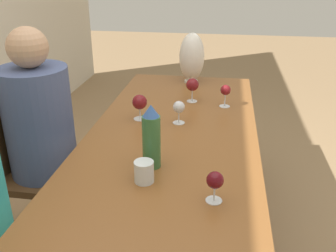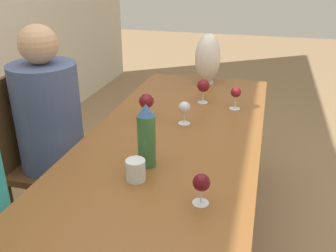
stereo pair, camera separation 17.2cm
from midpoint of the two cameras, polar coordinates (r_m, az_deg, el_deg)
dining_table at (r=1.81m, az=2.85°, el=-4.93°), size 2.27×0.85×0.73m
water_bottle at (r=1.54m, az=-0.11°, el=-1.67°), size 0.08×0.08×0.28m
water_tumbler at (r=1.48m, az=-1.62°, el=-6.82°), size 0.08×0.08×0.09m
vase at (r=2.64m, az=7.95°, el=10.17°), size 0.17×0.17×0.35m
wine_glass_0 at (r=2.21m, az=12.52°, el=4.87°), size 0.06×0.06×0.13m
wine_glass_1 at (r=2.03m, az=-0.89°, el=3.69°), size 0.08×0.08×0.14m
wine_glass_2 at (r=1.34m, az=8.84°, el=-8.76°), size 0.06×0.06×0.12m
wine_glass_3 at (r=1.97m, az=5.01°, el=2.65°), size 0.06×0.06×0.12m
wine_glass_5 at (r=2.27m, az=7.58°, el=6.01°), size 0.08×0.08×0.15m
chair_far at (r=2.23m, az=-16.59°, el=-4.16°), size 0.44×0.44×0.98m
person_far at (r=2.12m, az=-14.97°, el=-0.94°), size 0.35×0.35×1.25m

